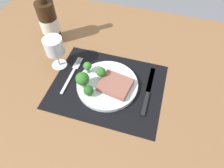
{
  "coord_description": "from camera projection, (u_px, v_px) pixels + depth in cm",
  "views": [
    {
      "loc": [
        14.59,
        -42.93,
        61.69
      ],
      "look_at": [
        1.76,
        0.21,
        1.9
      ],
      "focal_mm": 32.12,
      "sensor_mm": 36.0,
      "label": 1
    }
  ],
  "objects": [
    {
      "name": "broccoli_back_left",
      "position": [
        89.0,
        91.0,
        0.7
      ],
      "size": [
        3.56,
        3.56,
        4.51
      ],
      "color": "#5B8942",
      "rests_on": "plate"
    },
    {
      "name": "steak",
      "position": [
        115.0,
        85.0,
        0.73
      ],
      "size": [
        12.69,
        11.3,
        2.23
      ],
      "primitive_type": "cube",
      "rotation": [
        0.0,
        0.0,
        -0.17
      ],
      "color": "#8C5647",
      "rests_on": "plate"
    },
    {
      "name": "broccoli_front_edge",
      "position": [
        83.0,
        79.0,
        0.71
      ],
      "size": [
        4.92,
        4.92,
        6.75
      ],
      "color": "#6B994C",
      "rests_on": "plate"
    },
    {
      "name": "broccoli_center",
      "position": [
        101.0,
        72.0,
        0.74
      ],
      "size": [
        3.6,
        3.6,
        5.38
      ],
      "color": "#6B994C",
      "rests_on": "plate"
    },
    {
      "name": "knife",
      "position": [
        147.0,
        94.0,
        0.74
      ],
      "size": [
        1.8,
        23.0,
        0.8
      ],
      "rotation": [
        0.0,
        0.0,
        -0.05
      ],
      "color": "black",
      "rests_on": "placemat"
    },
    {
      "name": "broccoli_near_steak",
      "position": [
        88.0,
        66.0,
        0.76
      ],
      "size": [
        3.22,
        3.22,
        5.04
      ],
      "color": "#5B8942",
      "rests_on": "plate"
    },
    {
      "name": "placemat",
      "position": [
        107.0,
        86.0,
        0.76
      ],
      "size": [
        41.86,
        33.01,
        0.3
      ],
      "primitive_type": "cube",
      "color": "black",
      "rests_on": "ground_plane"
    },
    {
      "name": "wine_bottle",
      "position": [
        49.0,
        21.0,
        0.85
      ],
      "size": [
        7.79,
        7.79,
        27.73
      ],
      "color": "#331E0F",
      "rests_on": "ground_plane"
    },
    {
      "name": "ground_plane",
      "position": [
        108.0,
        89.0,
        0.78
      ],
      "size": [
        140.0,
        110.0,
        3.0
      ],
      "primitive_type": "cube",
      "color": "brown"
    },
    {
      "name": "fork",
      "position": [
        72.0,
        74.0,
        0.8
      ],
      "size": [
        2.4,
        19.2,
        0.5
      ],
      "rotation": [
        0.0,
        0.0,
        0.02
      ],
      "color": "silver",
      "rests_on": "placemat"
    },
    {
      "name": "wine_glass",
      "position": [
        54.0,
        48.0,
        0.76
      ],
      "size": [
        7.34,
        7.34,
        13.62
      ],
      "color": "silver",
      "rests_on": "ground_plane"
    },
    {
      "name": "plate",
      "position": [
        107.0,
        85.0,
        0.76
      ],
      "size": [
        23.07,
        23.07,
        1.6
      ],
      "primitive_type": "cylinder",
      "color": "silver",
      "rests_on": "placemat"
    }
  ]
}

